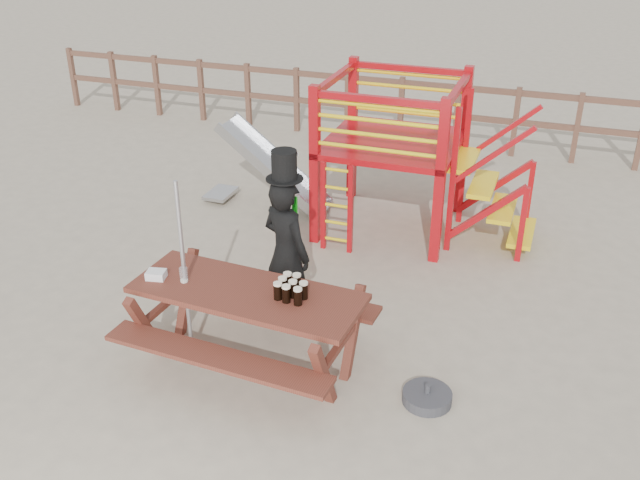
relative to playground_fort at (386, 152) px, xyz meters
The scene contains 10 objects.
ground 3.74m from the playground_fort, 91.99° to the right, with size 60.00×60.00×0.00m, color tan.
back_fence 3.44m from the playground_fort, 92.08° to the left, with size 15.09×0.09×1.20m.
playground_fort is the anchor object (origin of this frame).
picnic_table 3.60m from the playground_fort, 96.47° to the right, with size 2.30×1.66×0.86m.
man_with_hat 2.70m from the playground_fort, 97.41° to the right, with size 0.72×0.61×1.97m.
metal_pole 3.72m from the playground_fort, 106.20° to the right, with size 0.04×0.04×1.90m, color #B2B2B7.
parasol_base 3.90m from the playground_fort, 68.60° to the right, with size 0.46×0.46×0.19m.
paper_bag 3.86m from the playground_fort, 110.08° to the right, with size 0.18×0.14×0.08m, color white.
stout_pints 3.49m from the playground_fort, 89.51° to the right, with size 0.30×0.31×0.17m.
empty_glasses 3.74m from the playground_fort, 106.15° to the right, with size 0.08×0.08×0.15m.
Camera 1 is at (2.32, -5.14, 4.35)m, focal length 40.00 mm.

